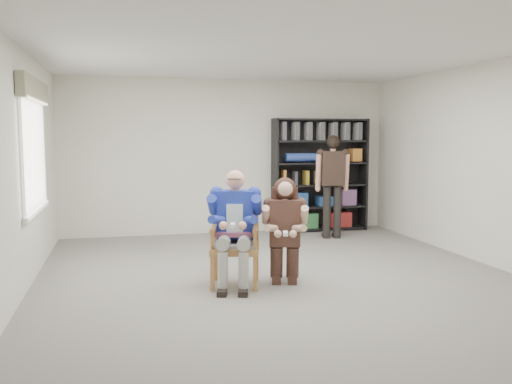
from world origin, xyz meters
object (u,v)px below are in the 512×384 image
object	(u,v)px
seated_man	(235,228)
bookshelf	(320,175)
kneeling_woman	(285,232)
standing_man	(332,187)
armchair	(235,241)

from	to	relation	value
seated_man	bookshelf	bearing A→B (deg)	70.92
kneeling_woman	bookshelf	size ratio (longest dim) A/B	0.61
bookshelf	standing_man	world-z (taller)	bookshelf
seated_man	kneeling_woman	distance (m)	0.60
armchair	seated_man	world-z (taller)	seated_man
seated_man	armchair	bearing A→B (deg)	105.74
seated_man	bookshelf	xyz separation A→B (m)	(2.32, 3.33, 0.35)
kneeling_woman	standing_man	distance (m)	3.14
kneeling_woman	standing_man	world-z (taller)	standing_man
standing_man	armchair	bearing A→B (deg)	-121.70
standing_man	bookshelf	bearing A→B (deg)	94.91
kneeling_woman	standing_man	bearing A→B (deg)	73.58
armchair	bookshelf	distance (m)	4.09
armchair	bookshelf	xyz separation A→B (m)	(2.32, 3.33, 0.51)
armchair	kneeling_woman	world-z (taller)	kneeling_woman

